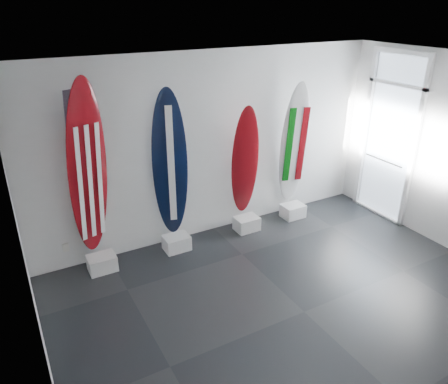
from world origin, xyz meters
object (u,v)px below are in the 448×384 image
surfboard_swiss (245,162)px  surfboard_italy (294,145)px  surfboard_navy (170,165)px  surfboard_usa (88,171)px

surfboard_swiss → surfboard_italy: size_ratio=0.88×
surfboard_swiss → surfboard_italy: bearing=18.1°
surfboard_navy → surfboard_italy: (2.31, 0.00, -0.05)m
surfboard_navy → surfboard_italy: surfboard_navy is taller
surfboard_italy → surfboard_usa: bearing=-164.9°
surfboard_italy → surfboard_swiss: bearing=-164.9°
surfboard_swiss → surfboard_navy: bearing=-161.9°
surfboard_swiss → surfboard_italy: 1.01m
surfboard_usa → surfboard_navy: (1.19, 0.00, -0.13)m
surfboard_usa → surfboard_italy: 3.50m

